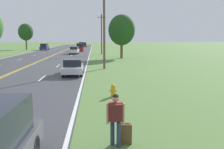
{
  "coord_description": "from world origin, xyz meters",
  "views": [
    {
      "loc": [
        8.0,
        -3.47,
        3.36
      ],
      "look_at": [
        9.08,
        10.84,
        1.14
      ],
      "focal_mm": 38.0,
      "sensor_mm": 36.0,
      "label": 1
    }
  ],
  "objects_px": {
    "tree_behind_sign": "(122,30)",
    "suitcase": "(125,134)",
    "car_maroon_van_distant": "(81,45)",
    "car_dark_green_sedan_horizon": "(84,45)",
    "fire_hydrant": "(113,90)",
    "tree_left_verge": "(26,32)",
    "car_red_van_mid_far": "(80,47)",
    "hitchhiker_person": "(116,115)",
    "car_silver_sedan_approaching": "(73,66)",
    "car_white_sedan_mid_near": "(74,50)",
    "car_dark_blue_suv_receding": "(44,47)"
  },
  "relations": [
    {
      "from": "tree_behind_sign",
      "to": "suitcase",
      "type": "bearing_deg",
      "value": -96.41
    },
    {
      "from": "car_maroon_van_distant",
      "to": "car_dark_green_sedan_horizon",
      "type": "relative_size",
      "value": 1.01
    },
    {
      "from": "fire_hydrant",
      "to": "tree_left_verge",
      "type": "bearing_deg",
      "value": 109.71
    },
    {
      "from": "car_red_van_mid_far",
      "to": "car_dark_green_sedan_horizon",
      "type": "distance_m",
      "value": 29.83
    },
    {
      "from": "hitchhiker_person",
      "to": "tree_behind_sign",
      "type": "distance_m",
      "value": 33.02
    },
    {
      "from": "car_silver_sedan_approaching",
      "to": "car_dark_green_sedan_horizon",
      "type": "distance_m",
      "value": 70.01
    },
    {
      "from": "car_maroon_van_distant",
      "to": "car_silver_sedan_approaching",
      "type": "bearing_deg",
      "value": 1.44
    },
    {
      "from": "tree_behind_sign",
      "to": "car_white_sedan_mid_near",
      "type": "xyz_separation_m",
      "value": [
        -8.82,
        11.7,
        -3.85
      ]
    },
    {
      "from": "car_white_sedan_mid_near",
      "to": "car_red_van_mid_far",
      "type": "bearing_deg",
      "value": 178.94
    },
    {
      "from": "tree_left_verge",
      "to": "car_dark_blue_suv_receding",
      "type": "distance_m",
      "value": 7.51
    },
    {
      "from": "car_dark_blue_suv_receding",
      "to": "car_maroon_van_distant",
      "type": "distance_m",
      "value": 19.87
    },
    {
      "from": "car_dark_blue_suv_receding",
      "to": "car_maroon_van_distant",
      "type": "xyz_separation_m",
      "value": [
        9.49,
        17.46,
        0.02
      ]
    },
    {
      "from": "fire_hydrant",
      "to": "car_dark_green_sedan_horizon",
      "type": "height_order",
      "value": "car_dark_green_sedan_horizon"
    },
    {
      "from": "car_white_sedan_mid_near",
      "to": "car_dark_green_sedan_horizon",
      "type": "xyz_separation_m",
      "value": [
        0.49,
        40.76,
        0.03
      ]
    },
    {
      "from": "car_silver_sedan_approaching",
      "to": "car_white_sedan_mid_near",
      "type": "xyz_separation_m",
      "value": [
        -2.27,
        29.23,
        0.06
      ]
    },
    {
      "from": "tree_left_verge",
      "to": "car_white_sedan_mid_near",
      "type": "xyz_separation_m",
      "value": [
        15.48,
        -20.12,
        -4.23
      ]
    },
    {
      "from": "tree_left_verge",
      "to": "car_red_van_mid_far",
      "type": "bearing_deg",
      "value": -29.84
    },
    {
      "from": "fire_hydrant",
      "to": "car_dark_green_sedan_horizon",
      "type": "bearing_deg",
      "value": 93.5
    },
    {
      "from": "tree_behind_sign",
      "to": "car_dark_green_sedan_horizon",
      "type": "height_order",
      "value": "tree_behind_sign"
    },
    {
      "from": "car_white_sedan_mid_near",
      "to": "car_maroon_van_distant",
      "type": "relative_size",
      "value": 1.14
    },
    {
      "from": "car_silver_sedan_approaching",
      "to": "car_maroon_van_distant",
      "type": "xyz_separation_m",
      "value": [
        -2.55,
        64.11,
        0.25
      ]
    },
    {
      "from": "fire_hydrant",
      "to": "car_silver_sedan_approaching",
      "type": "distance_m",
      "value": 9.19
    },
    {
      "from": "car_dark_blue_suv_receding",
      "to": "fire_hydrant",
      "type": "bearing_deg",
      "value": -165.97
    },
    {
      "from": "fire_hydrant",
      "to": "car_dark_green_sedan_horizon",
      "type": "distance_m",
      "value": 78.81
    },
    {
      "from": "hitchhiker_person",
      "to": "suitcase",
      "type": "distance_m",
      "value": 0.79
    },
    {
      "from": "car_silver_sedan_approaching",
      "to": "fire_hydrant",
      "type": "bearing_deg",
      "value": 18.05
    },
    {
      "from": "suitcase",
      "to": "car_white_sedan_mid_near",
      "type": "distance_m",
      "value": 44.41
    },
    {
      "from": "car_silver_sedan_approaching",
      "to": "car_maroon_van_distant",
      "type": "distance_m",
      "value": 64.16
    },
    {
      "from": "tree_left_verge",
      "to": "car_red_van_mid_far",
      "type": "distance_m",
      "value": 18.89
    },
    {
      "from": "fire_hydrant",
      "to": "car_white_sedan_mid_near",
      "type": "relative_size",
      "value": 0.15
    },
    {
      "from": "suitcase",
      "to": "car_dark_green_sedan_horizon",
      "type": "bearing_deg",
      "value": 3.83
    },
    {
      "from": "fire_hydrant",
      "to": "suitcase",
      "type": "bearing_deg",
      "value": -91.2
    },
    {
      "from": "car_dark_blue_suv_receding",
      "to": "suitcase",
      "type": "bearing_deg",
      "value": -167.56
    },
    {
      "from": "suitcase",
      "to": "tree_behind_sign",
      "type": "height_order",
      "value": "tree_behind_sign"
    },
    {
      "from": "suitcase",
      "to": "car_maroon_van_distant",
      "type": "distance_m",
      "value": 79.18
    },
    {
      "from": "fire_hydrant",
      "to": "car_dark_blue_suv_receding",
      "type": "bearing_deg",
      "value": 105.25
    },
    {
      "from": "car_dark_green_sedan_horizon",
      "to": "car_dark_blue_suv_receding",
      "type": "bearing_deg",
      "value": -22.23
    },
    {
      "from": "car_white_sedan_mid_near",
      "to": "car_dark_blue_suv_receding",
      "type": "bearing_deg",
      "value": -148.95
    },
    {
      "from": "fire_hydrant",
      "to": "car_dark_blue_suv_receding",
      "type": "relative_size",
      "value": 0.15
    },
    {
      "from": "tree_behind_sign",
      "to": "car_dark_blue_suv_receding",
      "type": "relative_size",
      "value": 1.48
    },
    {
      "from": "suitcase",
      "to": "car_maroon_van_distant",
      "type": "relative_size",
      "value": 0.16
    },
    {
      "from": "fire_hydrant",
      "to": "car_white_sedan_mid_near",
      "type": "xyz_separation_m",
      "value": [
        -5.31,
        37.9,
        0.43
      ]
    },
    {
      "from": "suitcase",
      "to": "car_red_van_mid_far",
      "type": "xyz_separation_m",
      "value": [
        -4.64,
        55.04,
        0.72
      ]
    },
    {
      "from": "suitcase",
      "to": "car_silver_sedan_approaching",
      "type": "bearing_deg",
      "value": 11.73
    },
    {
      "from": "hitchhiker_person",
      "to": "car_white_sedan_mid_near",
      "type": "relative_size",
      "value": 0.35
    },
    {
      "from": "tree_behind_sign",
      "to": "car_maroon_van_distant",
      "type": "distance_m",
      "value": 47.6
    },
    {
      "from": "tree_left_verge",
      "to": "tree_behind_sign",
      "type": "xyz_separation_m",
      "value": [
        24.3,
        -31.81,
        -0.39
      ]
    },
    {
      "from": "suitcase",
      "to": "car_dark_green_sedan_horizon",
      "type": "xyz_separation_m",
      "value": [
        -4.68,
        84.87,
        0.51
      ]
    },
    {
      "from": "car_white_sedan_mid_near",
      "to": "car_maroon_van_distant",
      "type": "xyz_separation_m",
      "value": [
        -0.28,
        34.88,
        0.19
      ]
    },
    {
      "from": "fire_hydrant",
      "to": "car_red_van_mid_far",
      "type": "relative_size",
      "value": 0.15
    }
  ]
}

